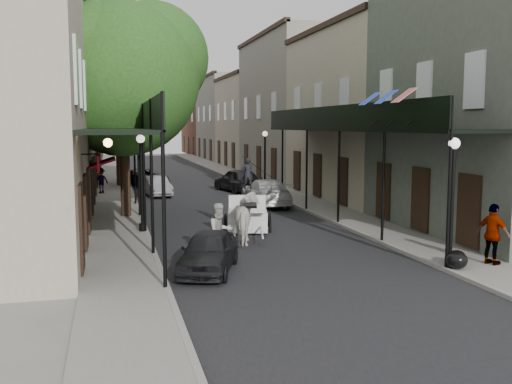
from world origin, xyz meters
TOP-DOWN VIEW (x-y plane):
  - ground at (0.00, 0.00)m, footprint 140.00×140.00m
  - road at (0.00, 20.00)m, footprint 8.00×90.00m
  - sidewalk_left at (-5.00, 20.00)m, footprint 2.20×90.00m
  - sidewalk_right at (5.00, 20.00)m, footprint 2.20×90.00m
  - building_row_left at (-8.60, 30.00)m, footprint 5.00×80.00m
  - building_row_right at (8.60, 30.00)m, footprint 5.00×80.00m
  - gallery_left at (-4.79, 6.98)m, footprint 2.20×18.05m
  - gallery_right at (4.79, 6.98)m, footprint 2.20×18.05m
  - tree_near at (-4.20, 10.18)m, footprint 7.31×6.80m
  - tree_far at (-4.25, 24.18)m, footprint 6.45×6.00m
  - lamppost_right_near at (4.10, -2.00)m, footprint 0.32×0.32m
  - lamppost_left at (-4.10, 6.00)m, footprint 0.32×0.32m
  - lamppost_right_far at (4.10, 18.00)m, footprint 0.32×0.32m
  - horse at (-0.56, 3.29)m, footprint 1.41×2.27m
  - carriage at (0.06, 6.00)m, footprint 2.17×2.89m
  - pedestrian_walking at (-2.00, 1.11)m, footprint 1.04×0.93m
  - pedestrian_sidewalk_left at (-5.80, 19.28)m, footprint 1.14×0.99m
  - pedestrian_sidewalk_right at (5.50, -2.00)m, footprint 0.75×1.14m
  - car_left_near at (-2.60, -0.31)m, footprint 2.50×3.76m
  - car_left_mid at (-2.60, 17.98)m, footprint 1.73×3.71m
  - car_left_far at (-2.84, 24.00)m, footprint 3.43×4.70m
  - car_right_near at (2.60, 12.34)m, footprint 2.23×4.96m
  - car_right_far at (2.60, 19.00)m, footprint 2.72×4.70m
  - trash_bags at (4.32, -2.03)m, footprint 0.86×1.01m

SIDE VIEW (x-z plane):
  - ground at x=0.00m, z-range 0.00..0.00m
  - road at x=0.00m, z-range 0.00..0.01m
  - sidewalk_left at x=-5.00m, z-range 0.00..0.12m
  - sidewalk_right at x=5.00m, z-range 0.00..0.12m
  - trash_bags at x=4.32m, z-range 0.10..0.61m
  - car_left_mid at x=-2.60m, z-range 0.00..1.18m
  - car_left_far at x=-2.84m, z-range 0.00..1.19m
  - car_left_near at x=-2.60m, z-range 0.00..1.19m
  - car_right_near at x=2.60m, z-range 0.00..1.41m
  - car_right_far at x=2.60m, z-range 0.00..1.50m
  - pedestrian_sidewalk_left at x=-5.80m, z-range 0.12..1.66m
  - pedestrian_walking at x=-2.00m, z-range 0.00..1.78m
  - horse at x=-0.56m, z-range 0.00..1.78m
  - pedestrian_sidewalk_right at x=5.50m, z-range 0.12..1.91m
  - carriage at x=0.06m, z-range -0.33..2.65m
  - lamppost_right_near at x=4.10m, z-range 0.19..3.90m
  - lamppost_left at x=-4.10m, z-range 0.19..3.90m
  - lamppost_right_far at x=4.10m, z-range 0.19..3.90m
  - gallery_left at x=-4.79m, z-range 1.61..6.49m
  - gallery_right at x=4.79m, z-range 1.61..6.49m
  - building_row_left at x=-8.60m, z-range 0.00..10.50m
  - building_row_right at x=8.60m, z-range 0.00..10.50m
  - tree_far at x=-4.25m, z-range 1.53..10.14m
  - tree_near at x=-4.20m, z-range 1.67..11.30m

